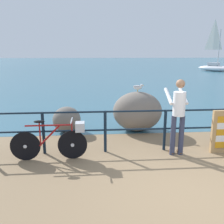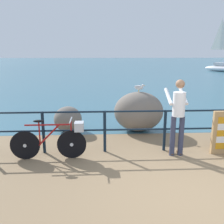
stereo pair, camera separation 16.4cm
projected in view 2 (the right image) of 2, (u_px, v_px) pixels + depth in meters
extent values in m
cube|color=#846B4C|center=(116.00, 78.00, 23.63)|extent=(120.00, 120.00, 0.10)
cube|color=#38667A|center=(107.00, 63.00, 51.07)|extent=(120.00, 90.00, 0.01)
cylinder|color=black|center=(43.00, 132.00, 5.89)|extent=(0.07, 0.07, 1.02)
cylinder|color=black|center=(105.00, 132.00, 5.96)|extent=(0.07, 0.07, 1.02)
cylinder|color=black|center=(165.00, 131.00, 6.03)|extent=(0.07, 0.07, 1.02)
cylinder|color=black|center=(223.00, 130.00, 6.10)|extent=(0.07, 0.07, 1.02)
cylinder|color=black|center=(166.00, 111.00, 5.92)|extent=(8.73, 0.04, 0.04)
cylinder|color=black|center=(165.00, 129.00, 6.02)|extent=(8.73, 0.04, 0.04)
cylinder|color=black|center=(25.00, 145.00, 5.57)|extent=(0.66, 0.04, 0.66)
cylinder|color=#B7BCC6|center=(25.00, 145.00, 5.57)|extent=(0.08, 0.06, 0.08)
cylinder|color=black|center=(72.00, 144.00, 5.63)|extent=(0.66, 0.04, 0.66)
cylinder|color=#B7BCC6|center=(72.00, 144.00, 5.63)|extent=(0.08, 0.06, 0.08)
cylinder|color=maroon|center=(47.00, 125.00, 5.49)|extent=(0.99, 0.05, 0.04)
cylinder|color=maroon|center=(49.00, 135.00, 5.55)|extent=(0.50, 0.05, 0.50)
cylinder|color=maroon|center=(40.00, 134.00, 5.53)|extent=(0.03, 0.03, 0.53)
ellipsoid|color=black|center=(39.00, 121.00, 5.46)|extent=(0.24, 0.10, 0.06)
cylinder|color=maroon|center=(71.00, 132.00, 5.57)|extent=(0.03, 0.03, 0.57)
cylinder|color=#B7BCC6|center=(71.00, 120.00, 5.50)|extent=(0.03, 0.48, 0.03)
cube|color=#B7BCC6|center=(79.00, 126.00, 5.55)|extent=(0.20, 0.24, 0.20)
cylinder|color=#333851|center=(173.00, 136.00, 5.75)|extent=(0.12, 0.12, 0.95)
ellipsoid|color=#513319|center=(171.00, 152.00, 5.92)|extent=(0.10, 0.26, 0.08)
cylinder|color=#333851|center=(181.00, 136.00, 5.77)|extent=(0.12, 0.12, 0.95)
ellipsoid|color=#513319|center=(179.00, 152.00, 5.93)|extent=(0.10, 0.26, 0.08)
cylinder|color=white|center=(179.00, 104.00, 5.58)|extent=(0.28, 0.28, 0.55)
sphere|color=#9E7051|center=(180.00, 84.00, 5.48)|extent=(0.20, 0.20, 0.20)
cylinder|color=white|center=(168.00, 96.00, 5.77)|extent=(0.09, 0.52, 0.34)
cylinder|color=white|center=(184.00, 96.00, 5.79)|extent=(0.09, 0.52, 0.34)
ellipsoid|color=slate|center=(139.00, 111.00, 7.57)|extent=(1.49, 1.20, 1.20)
ellipsoid|color=#6A645C|center=(68.00, 119.00, 7.51)|extent=(0.84, 0.82, 0.78)
cylinder|color=gold|center=(139.00, 91.00, 7.50)|extent=(0.01, 0.01, 0.06)
cylinder|color=gold|center=(139.00, 91.00, 7.46)|extent=(0.01, 0.01, 0.06)
ellipsoid|color=white|center=(139.00, 88.00, 7.46)|extent=(0.28, 0.20, 0.13)
ellipsoid|color=#9E9EA3|center=(138.00, 86.00, 7.46)|extent=(0.27, 0.20, 0.06)
sphere|color=white|center=(143.00, 85.00, 7.40)|extent=(0.08, 0.08, 0.08)
cone|color=gold|center=(145.00, 86.00, 7.39)|extent=(0.06, 0.04, 0.02)
ellipsoid|color=white|center=(222.00, 69.00, 30.14)|extent=(3.75, 4.25, 0.70)
cube|color=silver|center=(220.00, 64.00, 30.23)|extent=(1.43, 1.52, 0.36)
pyramid|color=white|center=(221.00, 34.00, 29.59)|extent=(1.04, 1.29, 3.57)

